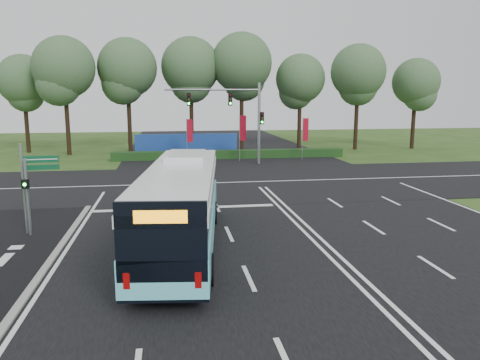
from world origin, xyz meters
The scene contains 14 objects.
ground centered at (0.00, 0.00, 0.00)m, with size 120.00×120.00×0.00m, color #2A4517.
road_main centered at (0.00, 0.00, 0.02)m, with size 20.00×120.00×0.04m, color black.
road_cross centered at (0.00, 12.00, 0.03)m, with size 120.00×14.00×0.05m, color black.
kerb_strip centered at (-10.10, -3.00, 0.06)m, with size 0.25×18.00×0.12m, color gray.
city_bus centered at (-5.34, -1.37, 1.74)m, with size 3.90×12.25×3.46m.
pedestrian_signal centered at (-11.72, 1.07, 1.83)m, with size 0.30×0.41×3.36m.
street_sign centered at (-11.59, 1.44, 2.49)m, with size 1.54×0.22×3.95m.
banner_flag_left centered at (-3.89, 23.43, 2.57)m, with size 0.58×0.10×3.90m.
banner_flag_mid centered at (0.84, 22.45, 2.79)m, with size 0.59×0.29×4.26m.
banner_flag_right centered at (6.79, 22.75, 2.59)m, with size 0.58×0.10×3.94m.
traffic_light_gantry centered at (0.21, 20.50, 4.66)m, with size 8.41×0.28×7.00m.
hedge centered at (0.00, 24.50, 0.40)m, with size 22.00×1.20×0.80m, color #133312.
blue_hoarding centered at (-4.00, 27.00, 1.10)m, with size 10.00×0.30×2.20m, color #1B3E92.
eucalyptus_row centered at (-0.79, 31.35, 8.49)m, with size 47.07×9.09×12.64m.
Camera 1 is at (-5.79, -19.27, 5.94)m, focal length 35.00 mm.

